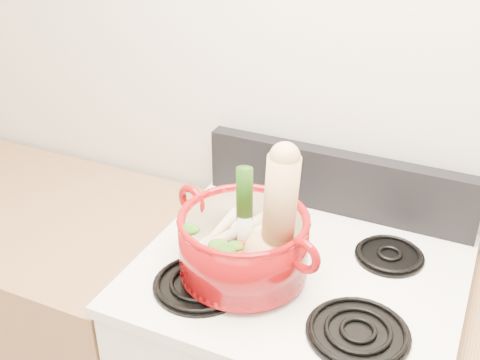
% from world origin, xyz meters
% --- Properties ---
extents(wall_back, '(3.50, 0.02, 2.60)m').
position_xyz_m(wall_back, '(0.00, 1.75, 1.30)').
color(wall_back, beige).
rests_on(wall_back, floor).
extents(cooktop, '(0.78, 0.67, 0.03)m').
position_xyz_m(cooktop, '(0.00, 1.40, 0.93)').
color(cooktop, silver).
rests_on(cooktop, stove_body).
extents(control_backsplash, '(0.76, 0.05, 0.18)m').
position_xyz_m(control_backsplash, '(0.00, 1.70, 1.04)').
color(control_backsplash, black).
rests_on(control_backsplash, cooktop).
extents(counter_left, '(1.36, 0.65, 0.90)m').
position_xyz_m(counter_left, '(-1.07, 1.40, 0.45)').
color(counter_left, '#926745').
rests_on(counter_left, floor).
extents(burner_front_left, '(0.22, 0.22, 0.02)m').
position_xyz_m(burner_front_left, '(-0.19, 1.24, 0.96)').
color(burner_front_left, black).
rests_on(burner_front_left, cooktop).
extents(burner_front_right, '(0.22, 0.22, 0.02)m').
position_xyz_m(burner_front_right, '(0.19, 1.24, 0.96)').
color(burner_front_right, black).
rests_on(burner_front_right, cooktop).
extents(burner_back_left, '(0.17, 0.17, 0.02)m').
position_xyz_m(burner_back_left, '(-0.19, 1.54, 0.96)').
color(burner_back_left, black).
rests_on(burner_back_left, cooktop).
extents(burner_back_right, '(0.17, 0.17, 0.02)m').
position_xyz_m(burner_back_right, '(0.19, 1.54, 0.96)').
color(burner_back_right, black).
rests_on(burner_back_right, cooktop).
extents(dutch_oven, '(0.38, 0.38, 0.15)m').
position_xyz_m(dutch_oven, '(-0.11, 1.32, 1.04)').
color(dutch_oven, maroon).
rests_on(dutch_oven, burner_front_left).
extents(pot_handle_left, '(0.09, 0.04, 0.08)m').
position_xyz_m(pot_handle_left, '(-0.28, 1.37, 1.09)').
color(pot_handle_left, maroon).
rests_on(pot_handle_left, dutch_oven).
extents(pot_handle_right, '(0.09, 0.04, 0.08)m').
position_xyz_m(pot_handle_right, '(0.05, 1.27, 1.09)').
color(pot_handle_right, maroon).
rests_on(pot_handle_right, dutch_oven).
extents(squash, '(0.16, 0.14, 0.31)m').
position_xyz_m(squash, '(-0.03, 1.30, 1.15)').
color(squash, tan).
rests_on(squash, dutch_oven).
extents(leek, '(0.05, 0.05, 0.25)m').
position_xyz_m(leek, '(-0.12, 1.33, 1.12)').
color(leek, beige).
rests_on(leek, dutch_oven).
extents(ginger, '(0.10, 0.08, 0.05)m').
position_xyz_m(ginger, '(-0.10, 1.40, 1.02)').
color(ginger, tan).
rests_on(ginger, dutch_oven).
extents(parsnip_0, '(0.10, 0.24, 0.06)m').
position_xyz_m(parsnip_0, '(-0.16, 1.36, 1.02)').
color(parsnip_0, beige).
rests_on(parsnip_0, dutch_oven).
extents(parsnip_1, '(0.17, 0.21, 0.06)m').
position_xyz_m(parsnip_1, '(-0.17, 1.35, 1.03)').
color(parsnip_1, beige).
rests_on(parsnip_1, dutch_oven).
extents(parsnip_2, '(0.12, 0.21, 0.06)m').
position_xyz_m(parsnip_2, '(-0.14, 1.37, 1.04)').
color(parsnip_2, beige).
rests_on(parsnip_2, dutch_oven).
extents(parsnip_3, '(0.13, 0.16, 0.05)m').
position_xyz_m(parsnip_3, '(-0.19, 1.30, 1.04)').
color(parsnip_3, beige).
rests_on(parsnip_3, dutch_oven).
extents(parsnip_4, '(0.08, 0.22, 0.06)m').
position_xyz_m(parsnip_4, '(-0.19, 1.38, 1.04)').
color(parsnip_4, beige).
rests_on(parsnip_4, dutch_oven).
extents(carrot_0, '(0.07, 0.19, 0.05)m').
position_xyz_m(carrot_0, '(-0.11, 1.26, 1.02)').
color(carrot_0, '#DD570B').
rests_on(carrot_0, dutch_oven).
extents(carrot_1, '(0.13, 0.13, 0.04)m').
position_xyz_m(carrot_1, '(-0.15, 1.28, 1.02)').
color(carrot_1, '#CB410A').
rests_on(carrot_1, dutch_oven).
extents(carrot_2, '(0.06, 0.20, 0.05)m').
position_xyz_m(carrot_2, '(-0.11, 1.29, 1.03)').
color(carrot_2, '#DB530A').
rests_on(carrot_2, dutch_oven).
extents(carrot_3, '(0.14, 0.11, 0.04)m').
position_xyz_m(carrot_3, '(-0.14, 1.27, 1.03)').
color(carrot_3, '#D5400A').
rests_on(carrot_3, dutch_oven).
extents(carrot_4, '(0.07, 0.15, 0.04)m').
position_xyz_m(carrot_4, '(-0.11, 1.28, 1.04)').
color(carrot_4, '#BA4A09').
rests_on(carrot_4, dutch_oven).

